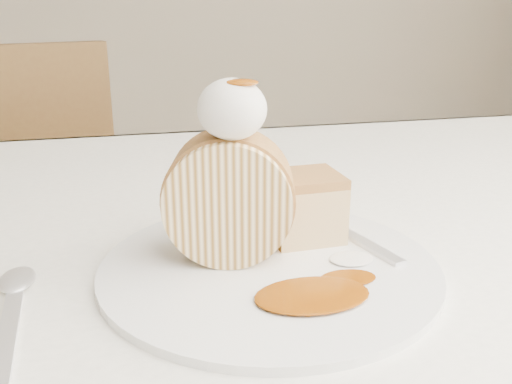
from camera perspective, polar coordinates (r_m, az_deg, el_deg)
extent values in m
cube|color=white|center=(0.65, -2.55, -4.32)|extent=(1.40, 0.90, 0.04)
cube|color=white|center=(1.10, -6.78, -1.12)|extent=(1.40, 0.01, 0.28)
cylinder|color=brown|center=(1.36, 21.52, -10.20)|extent=(0.06, 0.06, 0.71)
cube|color=brown|center=(1.56, -22.81, -3.43)|extent=(0.52, 0.52, 0.04)
cube|color=brown|center=(1.30, -23.18, 3.56)|extent=(0.42, 0.15, 0.44)
cylinder|color=brown|center=(1.83, -16.92, -7.14)|extent=(0.04, 0.04, 0.41)
cylinder|color=brown|center=(1.52, -13.93, -12.63)|extent=(0.04, 0.04, 0.41)
cylinder|color=white|center=(0.52, 1.33, -7.54)|extent=(0.32, 0.32, 0.01)
cylinder|color=#FFE6B1|center=(0.51, -2.72, -0.60)|extent=(0.13, 0.09, 0.11)
cube|color=#A26A3D|center=(0.57, 4.87, -1.85)|extent=(0.07, 0.07, 0.06)
ellipsoid|color=white|center=(0.48, -2.42, 8.27)|extent=(0.06, 0.06, 0.05)
ellipsoid|color=#783605|center=(0.47, -1.52, 11.67)|extent=(0.03, 0.02, 0.01)
cube|color=silver|center=(0.58, 9.98, -4.57)|extent=(0.07, 0.18, 0.00)
cube|color=silver|center=(0.46, -23.68, -13.54)|extent=(0.04, 0.18, 0.00)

